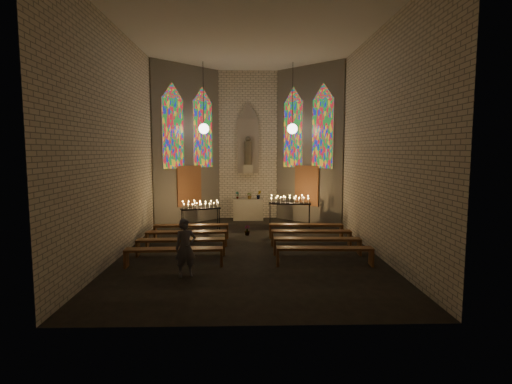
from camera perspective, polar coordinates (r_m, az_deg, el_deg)
The scene contains 18 objects.
floor at distance 13.59m, azimuth -0.99°, elevation -7.99°, with size 12.00×12.00×0.00m, color black.
room at distance 16.56m, azimuth -1.10°, elevation 7.49°, with size 8.22×12.43×7.00m.
altar at distance 18.85m, azimuth -1.12°, elevation -2.50°, with size 1.40×0.60×1.00m, color #B3AA92.
flower_vase_left at distance 18.82m, azimuth -2.69°, elevation -0.45°, with size 0.18×0.12×0.34m, color #4C723F.
flower_vase_center at distance 18.77m, azimuth -0.89°, elevation -0.47°, with size 0.31×0.27×0.34m, color #4C723F.
flower_vase_right at distance 18.67m, azimuth 0.39°, elevation -0.41°, with size 0.22×0.18×0.41m, color #4C723F.
aisle_flower_pot at distance 15.53m, azimuth -1.27°, elevation -5.50°, with size 0.21×0.21×0.38m, color #4C723F.
votive_stand_left at distance 16.36m, azimuth -7.92°, elevation -2.06°, with size 1.63×0.89×1.17m.
votive_stand_right at distance 17.02m, azimuth 4.84°, elevation -1.31°, with size 1.81×0.58×1.31m.
pew_left_0 at distance 15.11m, azimuth -9.21°, elevation -4.98°, with size 2.76×0.49×0.53m.
pew_right_0 at distance 15.14m, azimuth 7.12°, elevation -4.93°, with size 2.76×0.49×0.53m.
pew_left_1 at distance 13.95m, azimuth -9.87°, elevation -5.91°, with size 2.76×0.49×0.53m.
pew_right_1 at distance 13.98m, azimuth 7.85°, elevation -5.85°, with size 2.76×0.49×0.53m.
pew_left_2 at distance 12.79m, azimuth -10.66°, elevation -7.02°, with size 2.76×0.49×0.53m.
pew_right_2 at distance 12.82m, azimuth 8.72°, elevation -6.95°, with size 2.76×0.49×0.53m.
pew_left_3 at distance 11.64m, azimuth -11.61°, elevation -8.34°, with size 2.76×0.49×0.53m.
pew_right_3 at distance 11.68m, azimuth 9.76°, elevation -8.26°, with size 2.76×0.49×0.53m.
visitor at distance 10.64m, azimuth -10.03°, elevation -7.84°, with size 0.55×0.36×1.52m, color #52515B.
Camera 1 is at (-0.10, -13.19, 3.29)m, focal length 28.00 mm.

